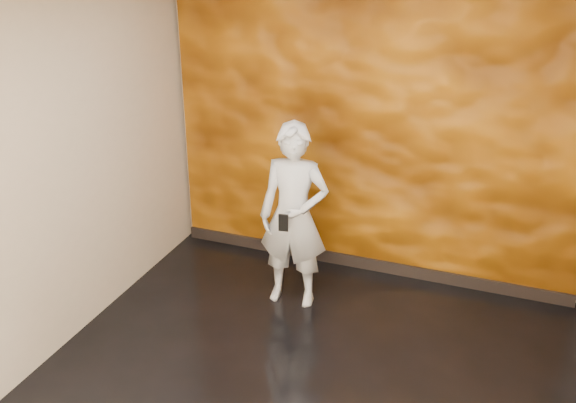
# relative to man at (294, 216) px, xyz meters

# --- Properties ---
(room) EXTENTS (4.02, 4.02, 2.81)m
(room) POSITION_rel_man_xyz_m (0.47, -1.15, 0.56)
(room) COLOR black
(room) RESTS_ON ground
(feature_wall) EXTENTS (3.90, 0.06, 2.75)m
(feature_wall) POSITION_rel_man_xyz_m (0.47, 0.81, 0.54)
(feature_wall) COLOR #CA720C
(feature_wall) RESTS_ON ground
(baseboard) EXTENTS (3.90, 0.04, 0.12)m
(baseboard) POSITION_rel_man_xyz_m (0.47, 0.77, -0.78)
(baseboard) COLOR black
(baseboard) RESTS_ON ground
(man) EXTENTS (0.65, 0.46, 1.68)m
(man) POSITION_rel_man_xyz_m (0.00, 0.00, 0.00)
(man) COLOR #A8AFB9
(man) RESTS_ON ground
(phone) EXTENTS (0.08, 0.03, 0.15)m
(phone) POSITION_rel_man_xyz_m (0.00, -0.25, 0.05)
(phone) COLOR black
(phone) RESTS_ON man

